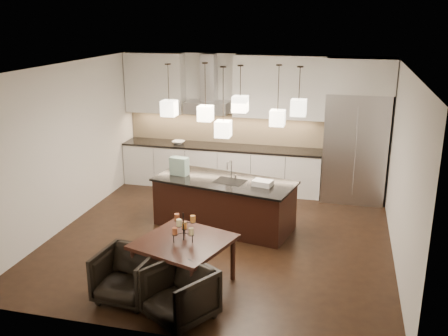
% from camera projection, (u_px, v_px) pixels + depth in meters
% --- Properties ---
extents(floor, '(5.50, 5.50, 0.02)m').
position_uv_depth(floor, '(221.00, 237.00, 8.36)').
color(floor, black).
rests_on(floor, ground).
extents(ceiling, '(5.50, 5.50, 0.02)m').
position_uv_depth(ceiling, '(221.00, 67.00, 7.52)').
color(ceiling, white).
rests_on(ceiling, wall_back).
extents(wall_back, '(5.50, 0.02, 2.80)m').
position_uv_depth(wall_back, '(253.00, 122.00, 10.50)').
color(wall_back, silver).
rests_on(wall_back, ground).
extents(wall_front, '(5.50, 0.02, 2.80)m').
position_uv_depth(wall_front, '(158.00, 225.00, 5.38)').
color(wall_front, silver).
rests_on(wall_front, ground).
extents(wall_left, '(0.02, 5.50, 2.80)m').
position_uv_depth(wall_left, '(66.00, 146.00, 8.58)').
color(wall_left, silver).
rests_on(wall_left, ground).
extents(wall_right, '(0.02, 5.50, 2.80)m').
position_uv_depth(wall_right, '(403.00, 169.00, 7.30)').
color(wall_right, silver).
rests_on(wall_right, ground).
extents(refrigerator, '(1.20, 0.72, 2.15)m').
position_uv_depth(refrigerator, '(355.00, 147.00, 9.76)').
color(refrigerator, '#B7B7BA').
rests_on(refrigerator, floor).
extents(fridge_panel, '(1.26, 0.72, 0.65)m').
position_uv_depth(fridge_panel, '(361.00, 75.00, 9.34)').
color(fridge_panel, silver).
rests_on(fridge_panel, refrigerator).
extents(lower_cabinets, '(4.21, 0.62, 0.88)m').
position_uv_depth(lower_cabinets, '(221.00, 168.00, 10.62)').
color(lower_cabinets, silver).
rests_on(lower_cabinets, floor).
extents(countertop, '(4.21, 0.66, 0.04)m').
position_uv_depth(countertop, '(221.00, 147.00, 10.49)').
color(countertop, black).
rests_on(countertop, lower_cabinets).
extents(backsplash, '(4.21, 0.02, 0.63)m').
position_uv_depth(backsplash, '(224.00, 128.00, 10.67)').
color(backsplash, '#CEB68B').
rests_on(backsplash, countertop).
extents(upper_cab_left, '(1.25, 0.35, 1.25)m').
position_uv_depth(upper_cab_left, '(155.00, 83.00, 10.58)').
color(upper_cab_left, silver).
rests_on(upper_cab_left, wall_back).
extents(upper_cab_right, '(1.85, 0.35, 1.25)m').
position_uv_depth(upper_cab_right, '(279.00, 87.00, 9.97)').
color(upper_cab_right, silver).
rests_on(upper_cab_right, wall_back).
extents(hood_canopy, '(0.90, 0.52, 0.24)m').
position_uv_depth(hood_canopy, '(207.00, 107.00, 10.36)').
color(hood_canopy, '#B7B7BA').
rests_on(hood_canopy, wall_back).
extents(hood_chimney, '(0.30, 0.28, 0.96)m').
position_uv_depth(hood_chimney, '(209.00, 77.00, 10.28)').
color(hood_chimney, '#B7B7BA').
rests_on(hood_chimney, hood_canopy).
extents(fruit_bowl, '(0.27, 0.27, 0.06)m').
position_uv_depth(fruit_bowl, '(178.00, 142.00, 10.64)').
color(fruit_bowl, silver).
rests_on(fruit_bowl, countertop).
extents(island_body, '(2.46, 1.37, 0.82)m').
position_uv_depth(island_body, '(224.00, 204.00, 8.66)').
color(island_body, black).
rests_on(island_body, floor).
extents(island_top, '(2.55, 1.46, 0.04)m').
position_uv_depth(island_top, '(224.00, 181.00, 8.54)').
color(island_top, black).
rests_on(island_top, island_body).
extents(faucet, '(0.14, 0.24, 0.35)m').
position_uv_depth(faucet, '(231.00, 169.00, 8.52)').
color(faucet, silver).
rests_on(faucet, island_top).
extents(tote_bag, '(0.34, 0.23, 0.32)m').
position_uv_depth(tote_bag, '(179.00, 166.00, 8.77)').
color(tote_bag, '#1D563E').
rests_on(tote_bag, island_top).
extents(food_container, '(0.35, 0.28, 0.09)m').
position_uv_depth(food_container, '(263.00, 183.00, 8.24)').
color(food_container, silver).
rests_on(food_container, island_top).
extents(dining_table, '(1.41, 1.41, 0.67)m').
position_uv_depth(dining_table, '(184.00, 263.00, 6.78)').
color(dining_table, black).
rests_on(dining_table, floor).
extents(candelabra, '(0.41, 0.41, 0.40)m').
position_uv_depth(candelabra, '(183.00, 227.00, 6.63)').
color(candelabra, black).
rests_on(candelabra, dining_table).
extents(candle_a, '(0.09, 0.09, 0.09)m').
position_uv_depth(candle_a, '(191.00, 231.00, 6.57)').
color(candle_a, '#F5E39E').
rests_on(candle_a, candelabra).
extents(candle_b, '(0.09, 0.09, 0.09)m').
position_uv_depth(candle_b, '(184.00, 225.00, 6.76)').
color(candle_b, orange).
rests_on(candle_b, candelabra).
extents(candle_c, '(0.09, 0.09, 0.09)m').
position_uv_depth(candle_c, '(175.00, 231.00, 6.58)').
color(candle_c, '#A04F2D').
rests_on(candle_c, candelabra).
extents(candle_d, '(0.09, 0.09, 0.09)m').
position_uv_depth(candle_d, '(193.00, 219.00, 6.61)').
color(candle_d, orange).
rests_on(candle_d, candelabra).
extents(candle_e, '(0.09, 0.09, 0.09)m').
position_uv_depth(candle_e, '(177.00, 217.00, 6.67)').
color(candle_e, '#A04F2D').
rests_on(candle_e, candelabra).
extents(candle_f, '(0.09, 0.09, 0.09)m').
position_uv_depth(candle_f, '(179.00, 223.00, 6.49)').
color(candle_f, '#F5E39E').
rests_on(candle_f, candelabra).
extents(armchair_left, '(0.78, 0.80, 0.67)m').
position_uv_depth(armchair_left, '(127.00, 276.00, 6.46)').
color(armchair_left, black).
rests_on(armchair_left, floor).
extents(armchair_right, '(1.01, 1.01, 0.68)m').
position_uv_depth(armchair_right, '(180.00, 294.00, 6.02)').
color(armchair_right, black).
rests_on(armchair_right, floor).
extents(pendant_a, '(0.24, 0.24, 0.26)m').
position_uv_depth(pendant_a, '(169.00, 108.00, 8.37)').
color(pendant_a, white).
rests_on(pendant_a, ceiling).
extents(pendant_b, '(0.24, 0.24, 0.26)m').
position_uv_depth(pendant_b, '(206.00, 113.00, 8.59)').
color(pendant_b, white).
rests_on(pendant_b, ceiling).
extents(pendant_c, '(0.24, 0.24, 0.26)m').
position_uv_depth(pendant_c, '(240.00, 104.00, 8.12)').
color(pendant_c, white).
rests_on(pendant_c, ceiling).
extents(pendant_d, '(0.24, 0.24, 0.26)m').
position_uv_depth(pendant_d, '(277.00, 118.00, 8.27)').
color(pendant_d, white).
rests_on(pendant_d, ceiling).
extents(pendant_e, '(0.24, 0.24, 0.26)m').
position_uv_depth(pendant_e, '(298.00, 108.00, 7.94)').
color(pendant_e, white).
rests_on(pendant_e, ceiling).
extents(pendant_f, '(0.24, 0.24, 0.26)m').
position_uv_depth(pendant_f, '(223.00, 129.00, 8.03)').
color(pendant_f, white).
rests_on(pendant_f, ceiling).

